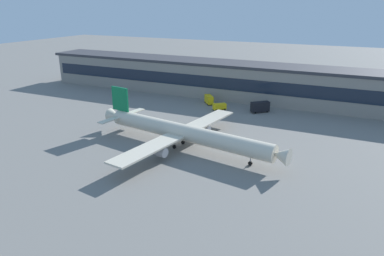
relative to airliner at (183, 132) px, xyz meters
The scene contains 7 objects.
ground_plane 6.95m from the airliner, 141.32° to the left, with size 600.00×600.00×0.00m, color slate.
terminal_building 63.00m from the airliner, 93.62° to the left, with size 196.29×18.41×15.64m.
airliner is the anchor object (origin of this frame).
stair_truck 49.18m from the airliner, 103.88° to the left, with size 5.61×6.19×3.55m.
catering_truck 46.37m from the airliner, 76.32° to the left, with size 7.07×6.78×4.15m.
crew_van 41.49m from the airliner, 96.42° to the left, with size 5.32×5.13×2.55m.
belt_loader 66.93m from the airliner, 142.32° to the left, with size 4.06×6.70×1.95m.
Camera 1 is at (47.49, -89.52, 40.02)m, focal length 33.19 mm.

